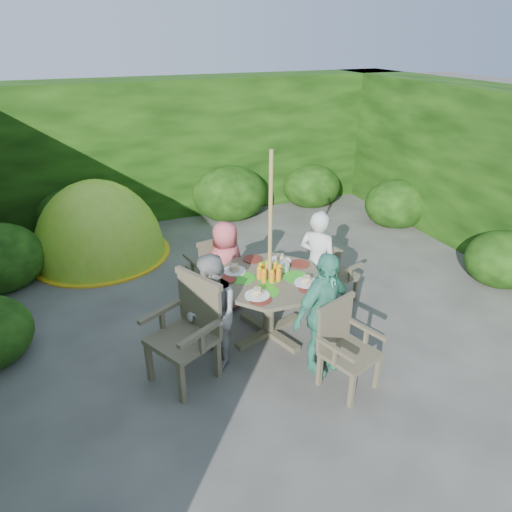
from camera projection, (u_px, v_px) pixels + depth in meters
name	position (u px, v px, depth m)	size (l,w,h in m)	color
ground	(271.00, 305.00, 6.01)	(60.00, 60.00, 0.00)	#474540
hedge_enclosure	(235.00, 185.00, 6.56)	(9.00, 9.00, 2.50)	black
patio_table	(270.00, 287.00, 5.17)	(1.66, 1.66, 0.91)	#49422F
parasol_pole	(270.00, 250.00, 4.96)	(0.04, 0.04, 2.20)	olive
garden_chair_right	(332.00, 271.00, 5.90)	(0.57, 0.61, 0.85)	#49422F
garden_chair_left	(188.00, 329.00, 4.57)	(0.79, 0.82, 1.06)	#49422F
garden_chair_back	(212.00, 266.00, 5.98)	(0.61, 0.56, 0.89)	#49422F
garden_chair_front	(345.00, 345.00, 4.49)	(0.64, 0.61, 0.87)	#49422F
child_right	(317.00, 263.00, 5.62)	(0.49, 0.32, 1.36)	silver
child_left	(212.00, 313.00, 4.69)	(0.62, 0.48, 1.28)	#A09F9B
child_back	(226.00, 266.00, 5.73)	(0.58, 0.38, 1.18)	#D65860
child_front	(323.00, 314.00, 4.61)	(0.79, 0.33, 1.35)	#47A685
dome_tent	(102.00, 255.00, 7.34)	(2.42, 2.42, 2.46)	#9AC325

